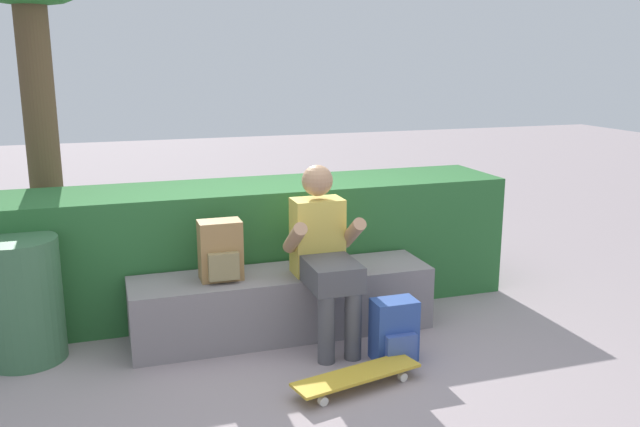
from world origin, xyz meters
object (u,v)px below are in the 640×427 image
object	(u,v)px
backpack_on_ground	(394,331)
trash_bin	(22,300)
person_skater	(324,250)
backpack_on_bench	(221,251)
bench_main	(283,303)
skateboard_near_person	(357,376)

from	to	relation	value
backpack_on_ground	trash_bin	distance (m)	2.37
person_skater	backpack_on_bench	world-z (taller)	person_skater
bench_main	backpack_on_ground	bearing A→B (deg)	-48.23
bench_main	skateboard_near_person	bearing A→B (deg)	-77.48
person_skater	trash_bin	size ratio (longest dim) A/B	1.49
bench_main	backpack_on_ground	world-z (taller)	bench_main
person_skater	skateboard_near_person	size ratio (longest dim) A/B	1.45
bench_main	trash_bin	bearing A→B (deg)	176.28
skateboard_near_person	backpack_on_bench	world-z (taller)	backpack_on_bench
trash_bin	backpack_on_ground	bearing A→B (deg)	-18.31
person_skater	skateboard_near_person	bearing A→B (deg)	-92.14
backpack_on_bench	skateboard_near_person	bearing A→B (deg)	-55.13
bench_main	skateboard_near_person	distance (m)	0.94
person_skater	backpack_on_bench	distance (m)	0.69
bench_main	person_skater	distance (m)	0.53
skateboard_near_person	person_skater	bearing A→B (deg)	87.86
backpack_on_ground	trash_bin	bearing A→B (deg)	161.69
bench_main	backpack_on_bench	bearing A→B (deg)	-178.73
bench_main	trash_bin	world-z (taller)	trash_bin
backpack_on_bench	trash_bin	world-z (taller)	backpack_on_bench
bench_main	backpack_on_bench	world-z (taller)	backpack_on_bench
backpack_on_ground	person_skater	bearing A→B (deg)	129.29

